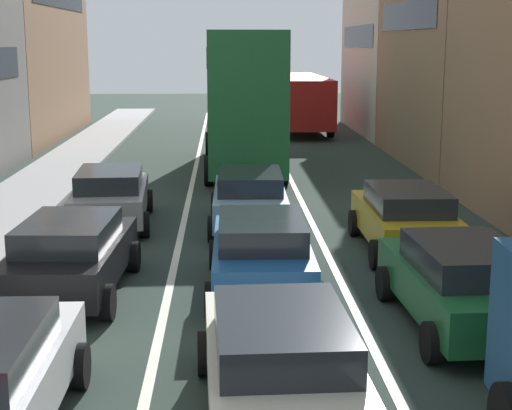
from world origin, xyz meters
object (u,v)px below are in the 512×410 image
at_px(sedan_left_lane_third, 72,254).
at_px(wagon_right_lane_far, 405,217).
at_px(coupe_centre_lane_fourth, 250,198).
at_px(sedan_centre_lane_second, 280,363).
at_px(sedan_right_lane_behind_truck, 462,282).
at_px(bus_mid_queue_primary, 242,94).
at_px(sedan_left_lane_fourth, 111,195).
at_px(bus_far_queue_secondary, 299,98).
at_px(hatchback_centre_lane_third, 261,252).

bearing_deg(sedan_left_lane_third, wagon_right_lane_far, -65.57).
bearing_deg(coupe_centre_lane_fourth, sedan_centre_lane_second, -178.98).
bearing_deg(coupe_centre_lane_fourth, sedan_right_lane_behind_truck, -154.89).
xyz_separation_m(sedan_centre_lane_second, sedan_right_lane_behind_truck, (3.26, 3.20, 0.00)).
bearing_deg(bus_mid_queue_primary, sedan_right_lane_behind_truck, -169.80).
xyz_separation_m(sedan_centre_lane_second, bus_mid_queue_primary, (0.01, 19.82, 2.03)).
relative_size(sedan_left_lane_fourth, bus_far_queue_secondary, 0.42).
bearing_deg(sedan_left_lane_third, coupe_centre_lane_fourth, -31.44).
height_order(sedan_left_lane_third, coupe_centre_lane_fourth, same).
height_order(hatchback_centre_lane_third, sedan_left_lane_third, same).
bearing_deg(sedan_left_lane_third, bus_far_queue_secondary, -11.58).
bearing_deg(sedan_centre_lane_second, sedan_right_lane_behind_truck, -47.52).
bearing_deg(sedan_left_lane_fourth, wagon_right_lane_far, -115.91).
bearing_deg(hatchback_centre_lane_third, bus_mid_queue_primary, 0.66).
distance_m(coupe_centre_lane_fourth, bus_mid_queue_primary, 9.54).
height_order(hatchback_centre_lane_third, wagon_right_lane_far, same).
xyz_separation_m(hatchback_centre_lane_third, sedan_left_lane_fourth, (-3.65, 5.72, 0.00)).
bearing_deg(sedan_right_lane_behind_truck, bus_mid_queue_primary, 8.94).
height_order(sedan_centre_lane_second, wagon_right_lane_far, same).
distance_m(coupe_centre_lane_fourth, bus_far_queue_secondary, 22.75).
height_order(wagon_right_lane_far, bus_far_queue_secondary, bus_far_queue_secondary).
height_order(coupe_centre_lane_fourth, bus_far_queue_secondary, bus_far_queue_secondary).
distance_m(sedan_right_lane_behind_truck, bus_far_queue_secondary, 29.79).
xyz_separation_m(hatchback_centre_lane_third, coupe_centre_lane_fourth, (-0.05, 5.24, 0.00)).
bearing_deg(hatchback_centre_lane_third, sedan_right_lane_behind_truck, -121.81).
bearing_deg(bus_mid_queue_primary, bus_far_queue_secondary, -15.30).
distance_m(sedan_right_lane_behind_truck, wagon_right_lane_far, 4.87).
height_order(sedan_centre_lane_second, bus_mid_queue_primary, bus_mid_queue_primary).
height_order(hatchback_centre_lane_third, sedan_left_lane_fourth, same).
relative_size(sedan_left_lane_fourth, sedan_right_lane_behind_truck, 1.01).
xyz_separation_m(hatchback_centre_lane_third, bus_mid_queue_primary, (-0.01, 14.56, 2.03)).
bearing_deg(sedan_right_lane_behind_truck, wagon_right_lane_far, -4.20).
distance_m(coupe_centre_lane_fourth, sedan_left_lane_fourth, 3.64).
xyz_separation_m(sedan_left_lane_fourth, bus_far_queue_secondary, (7.02, 22.00, 0.96)).
relative_size(sedan_left_lane_third, sedan_left_lane_fourth, 0.99).
xyz_separation_m(coupe_centre_lane_fourth, bus_far_queue_secondary, (3.42, 22.47, 0.96)).
distance_m(hatchback_centre_lane_third, wagon_right_lane_far, 4.42).
height_order(coupe_centre_lane_fourth, wagon_right_lane_far, same).
xyz_separation_m(sedan_centre_lane_second, bus_far_queue_secondary, (3.39, 32.97, 0.96)).
distance_m(hatchback_centre_lane_third, coupe_centre_lane_fourth, 5.24).
height_order(sedan_right_lane_behind_truck, wagon_right_lane_far, same).
bearing_deg(coupe_centre_lane_fourth, hatchback_centre_lane_third, -178.65).
xyz_separation_m(hatchback_centre_lane_third, bus_far_queue_secondary, (3.37, 27.71, 0.96)).
bearing_deg(sedan_right_lane_behind_truck, sedan_left_lane_fourth, 39.42).
height_order(bus_mid_queue_primary, bus_far_queue_secondary, bus_mid_queue_primary).
bearing_deg(coupe_centre_lane_fourth, bus_far_queue_secondary, -7.79).
xyz_separation_m(sedan_left_lane_third, wagon_right_lane_far, (7.00, 2.82, 0.00)).
relative_size(hatchback_centre_lane_third, sedan_left_lane_fourth, 0.98).
height_order(hatchback_centre_lane_third, sedan_right_lane_behind_truck, same).
relative_size(sedan_centre_lane_second, sedan_right_lane_behind_truck, 1.00).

